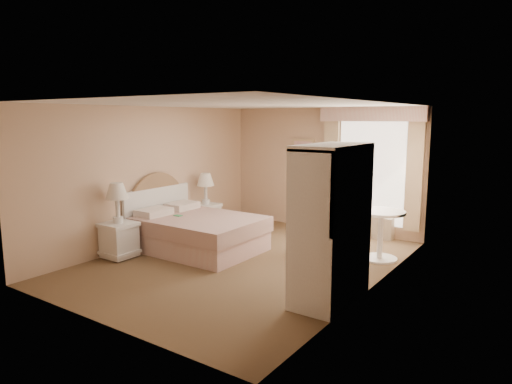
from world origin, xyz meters
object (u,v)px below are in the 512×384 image
Objects in this scene: bed at (195,231)px; round_table at (381,227)px; nightstand_near at (119,230)px; armoire at (331,237)px; nightstand_far at (206,210)px; cafe_chair at (310,224)px.

round_table is (2.87, 1.28, 0.21)m from bed.
armoire is (3.65, 0.34, 0.35)m from nightstand_near.
armoire is (0.06, -2.01, 0.28)m from round_table.
armoire is (2.94, -0.74, 0.48)m from bed.
bed is 1.69× the size of nightstand_near.
nightstand_near is 3.69m from armoire.
armoire reaches higher than bed.
nightstand_far is at bearing 153.01° from armoire.
nightstand_far is 0.59× the size of armoire.
bed is 1.05× the size of armoire.
armoire reaches higher than nightstand_near.
round_table is at bearing 2.41° from nightstand_far.
bed is at bearing -57.53° from nightstand_far.
cafe_chair is (2.43, -0.08, 0.04)m from nightstand_far.
armoire is at bearing -26.99° from nightstand_far.
nightstand_near is at bearing -90.00° from nightstand_far.
bed reaches higher than nightstand_near.
nightstand_far is 1.39× the size of cafe_chair.
round_table is 0.97× the size of cafe_chair.
bed is 3.07m from armoire.
round_table is at bearing 33.20° from nightstand_near.
round_table is 2.03m from armoire.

